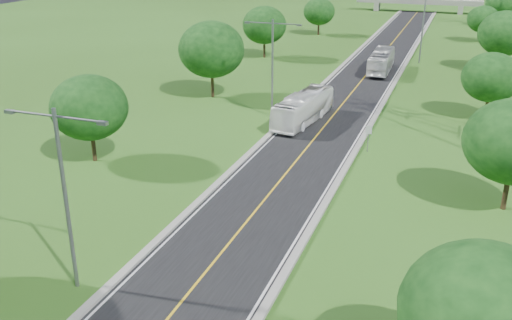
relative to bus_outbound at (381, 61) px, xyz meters
The scene contains 20 objects.
ground 10.08m from the bus_outbound, 98.78° to the right, with size 260.00×260.00×0.00m, color #2D5116.
road 4.41m from the bus_outbound, 111.58° to the right, with size 8.00×150.00×0.06m, color black.
curb_left 7.08m from the bus_outbound, 146.34° to the right, with size 0.50×150.00×0.22m, color gray.
curb_right 4.93m from the bus_outbound, 54.60° to the right, with size 0.50×150.00×0.22m, color gray.
speed_limit_sign 32.07m from the bus_outbound, 83.41° to the right, with size 0.55×0.09×2.40m.
overpass 70.18m from the bus_outbound, 91.24° to the left, with size 30.00×3.00×3.20m.
streetlight_near_left 58.49m from the bus_outbound, 97.41° to the right, with size 5.90×0.25×10.00m.
streetlight_mid_left 26.32m from the bus_outbound, 106.84° to the right, with size 5.90×0.25×10.00m.
streetlight_far_right 10.29m from the bus_outbound, 61.22° to the left, with size 5.90×0.25×10.00m.
tree_lb 45.47m from the bus_outbound, 112.72° to the right, with size 6.30×6.30×7.33m.
tree_lc 26.13m from the bus_outbound, 129.78° to the right, with size 7.56×7.56×8.79m.
tree_ld 19.28m from the bus_outbound, 167.35° to the left, with size 6.72×6.72×7.82m.
tree_le 32.51m from the bus_outbound, 119.64° to the left, with size 5.88×5.88×6.84m.
tree_ra 61.21m from the bus_outbound, 78.22° to the right, with size 6.30×6.30×7.33m.
tree_rc 22.53m from the bus_outbound, 52.93° to the right, with size 5.88×5.88×6.84m.
tree_rd 17.07m from the bus_outbound, 21.69° to the left, with size 7.14×7.14×8.30m.
tree_re 32.92m from the bus_outbound, 66.71° to the left, with size 5.46×5.46×6.35m.
tree_rf 52.89m from the bus_outbound, 71.81° to the left, with size 6.30×6.30×7.33m.
bus_outbound is the anchor object (origin of this frame).
bus_inbound 26.01m from the bus_outbound, 98.59° to the right, with size 2.50×10.70×2.98m, color white.
Camera 1 is at (12.10, -9.28, 17.69)m, focal length 40.00 mm.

